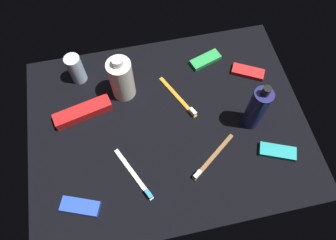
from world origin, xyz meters
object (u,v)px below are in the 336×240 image
object	(u,v)px
lotion_bottle	(257,108)
deodorant_stick	(76,69)
toothbrush_brown	(211,159)
toothpaste_box_red	(83,112)
snack_bar_red	(248,72)
toothbrush_orange	(180,99)
bodywash_bottle	(121,79)
snack_bar_blue	(80,206)
snack_bar_teal	(278,151)
snack_bar_green	(205,60)
toothbrush_white	(136,176)

from	to	relation	value
lotion_bottle	deodorant_stick	distance (cm)	56.38
toothbrush_brown	toothpaste_box_red	size ratio (longest dim) A/B	0.86
lotion_bottle	toothbrush_brown	xyz separation A→B (cm)	(14.96, 9.33, -7.79)
lotion_bottle	toothpaste_box_red	size ratio (longest dim) A/B	1.08
snack_bar_red	toothbrush_orange	bearing A→B (deg)	40.47
toothbrush_brown	toothpaste_box_red	bearing A→B (deg)	-33.03
lotion_bottle	bodywash_bottle	bearing A→B (deg)	-27.29
snack_bar_blue	snack_bar_teal	bearing A→B (deg)	-155.32
toothbrush_orange	snack_bar_blue	distance (cm)	43.07
toothbrush_brown	bodywash_bottle	bearing A→B (deg)	-53.02
bodywash_bottle	toothpaste_box_red	world-z (taller)	bodywash_bottle
toothbrush_brown	snack_bar_green	size ratio (longest dim) A/B	1.46
deodorant_stick	toothpaste_box_red	bearing A→B (deg)	90.44
bodywash_bottle	snack_bar_blue	xyz separation A→B (cm)	(16.93, 33.44, -6.76)
bodywash_bottle	snack_bar_green	bearing A→B (deg)	-167.58
deodorant_stick	snack_bar_red	xyz separation A→B (cm)	(-54.51, 9.62, -4.47)
lotion_bottle	toothpaste_box_red	distance (cm)	51.55
snack_bar_blue	snack_bar_green	bearing A→B (deg)	-117.82
deodorant_stick	toothpaste_box_red	xyz separation A→B (cm)	(-0.11, 13.72, -3.62)
snack_bar_green	snack_bar_blue	distance (cm)	60.39
toothbrush_brown	snack_bar_blue	size ratio (longest dim) A/B	1.46
snack_bar_red	toothbrush_brown	bearing A→B (deg)	81.49
lotion_bottle	snack_bar_blue	size ratio (longest dim) A/B	1.83
lotion_bottle	toothpaste_box_red	xyz separation A→B (cm)	(49.41, -13.06, -6.80)
lotion_bottle	toothbrush_white	bearing A→B (deg)	14.92
toothpaste_box_red	snack_bar_green	world-z (taller)	toothpaste_box_red
toothpaste_box_red	snack_bar_red	size ratio (longest dim) A/B	1.69
bodywash_bottle	snack_bar_red	size ratio (longest dim) A/B	1.61
toothbrush_brown	snack_bar_green	bearing A→B (deg)	-102.47
bodywash_bottle	snack_bar_green	world-z (taller)	bodywash_bottle
deodorant_stick	toothbrush_white	world-z (taller)	deodorant_stick
toothbrush_brown	snack_bar_red	bearing A→B (deg)	-126.99
deodorant_stick	toothbrush_white	bearing A→B (deg)	108.77
deodorant_stick	snack_bar_teal	world-z (taller)	deodorant_stick
bodywash_bottle	deodorant_stick	xyz separation A→B (cm)	(13.56, -8.23, -2.29)
toothbrush_orange	snack_bar_blue	size ratio (longest dim) A/B	1.61
lotion_bottle	snack_bar_teal	world-z (taller)	lotion_bottle
bodywash_bottle	toothbrush_orange	xyz separation A→B (cm)	(-16.71, 6.53, -6.90)
toothbrush_brown	snack_bar_green	xyz separation A→B (cm)	(-7.55, -34.17, 0.14)
snack_bar_blue	toothbrush_white	bearing A→B (deg)	-141.38
bodywash_bottle	toothbrush_brown	world-z (taller)	bodywash_bottle
bodywash_bottle	toothpaste_box_red	distance (cm)	15.69
snack_bar_blue	deodorant_stick	bearing A→B (deg)	-73.58
deodorant_stick	snack_bar_red	bearing A→B (deg)	169.99
toothbrush_white	toothbrush_brown	distance (cm)	22.11
toothbrush_orange	toothpaste_box_red	xyz separation A→B (cm)	(30.17, -1.05, 0.99)
snack_bar_red	bodywash_bottle	bearing A→B (deg)	26.54
snack_bar_red	lotion_bottle	bearing A→B (deg)	102.24
toothbrush_orange	toothpaste_box_red	bearing A→B (deg)	-1.99
toothbrush_orange	toothbrush_white	world-z (taller)	same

